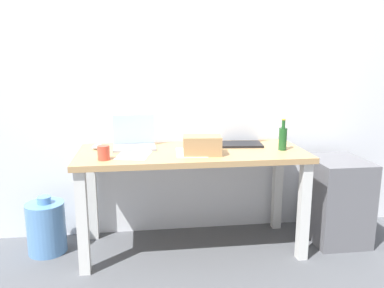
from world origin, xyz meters
TOP-DOWN VIEW (x-y plane):
  - ground_plane at (0.00, 0.00)m, footprint 8.00×8.00m
  - back_wall at (0.00, 0.39)m, footprint 5.20×0.08m
  - desk at (0.00, 0.00)m, footprint 1.63×0.66m
  - laptop_left at (-0.41, 0.15)m, footprint 0.32×0.23m
  - laptop_right at (0.40, 0.17)m, footprint 0.33×0.25m
  - beer_bottle at (0.65, -0.06)m, footprint 0.06×0.06m
  - computer_mouse at (-0.68, 0.15)m, footprint 0.10×0.12m
  - cardboard_box at (0.05, -0.12)m, footprint 0.27×0.19m
  - coffee_mug at (-0.61, -0.18)m, footprint 0.08×0.08m
  - paper_sheet_center at (-0.01, -0.06)m, footprint 0.23×0.31m
  - paper_sheet_front_left at (-0.41, -0.06)m, footprint 0.27×0.34m
  - water_cooler_jug at (-1.07, 0.08)m, footprint 0.28×0.28m
  - filing_cabinet at (1.14, 0.00)m, footprint 0.40×0.48m

SIDE VIEW (x-z plane):
  - ground_plane at x=0.00m, z-range 0.00..0.00m
  - water_cooler_jug at x=-1.07m, z-range -0.02..0.41m
  - filing_cabinet at x=1.14m, z-range 0.00..0.65m
  - desk at x=0.00m, z-range 0.26..1.02m
  - paper_sheet_center at x=-0.01m, z-range 0.75..0.76m
  - paper_sheet_front_left at x=-0.41m, z-range 0.75..0.76m
  - computer_mouse at x=-0.68m, z-range 0.75..0.79m
  - coffee_mug at x=-0.61m, z-range 0.75..0.85m
  - laptop_right at x=0.40m, z-range 0.69..0.92m
  - laptop_left at x=-0.41m, z-range 0.69..0.93m
  - cardboard_box at x=0.05m, z-range 0.75..0.88m
  - beer_bottle at x=0.65m, z-range 0.73..0.96m
  - back_wall at x=0.00m, z-range 0.00..2.60m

